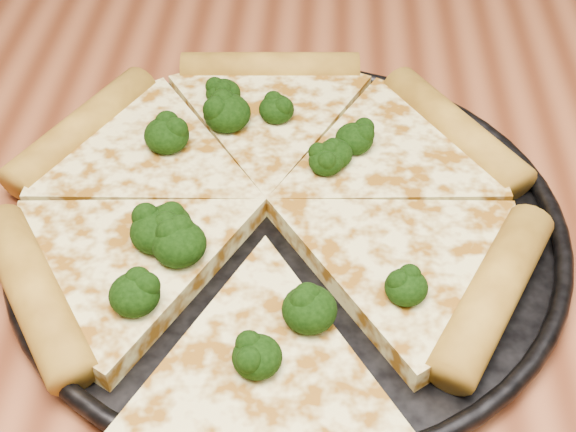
{
  "coord_description": "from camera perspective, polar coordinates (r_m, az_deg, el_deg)",
  "views": [
    {
      "loc": [
        0.0,
        -0.4,
        1.12
      ],
      "look_at": [
        -0.02,
        -0.02,
        0.77
      ],
      "focal_mm": 51.23,
      "sensor_mm": 36.0,
      "label": 1
    }
  ],
  "objects": [
    {
      "name": "dining_table",
      "position": [
        0.61,
        1.73,
        -5.92
      ],
      "size": [
        1.2,
        0.9,
        0.75
      ],
      "color": "brown",
      "rests_on": "ground"
    },
    {
      "name": "pizza_pan",
      "position": [
        0.52,
        0.0,
        -0.66
      ],
      "size": [
        0.35,
        0.35,
        0.02
      ],
      "color": "black",
      "rests_on": "dining_table"
    },
    {
      "name": "pizza",
      "position": [
        0.52,
        -1.51,
        0.55
      ],
      "size": [
        0.36,
        0.37,
        0.03
      ],
      "rotation": [
        0.0,
        0.0,
        0.05
      ],
      "color": "#FBF29A",
      "rests_on": "pizza_pan"
    },
    {
      "name": "broccoli_florets",
      "position": [
        0.51,
        -3.78,
        1.23
      ],
      "size": [
        0.18,
        0.26,
        0.02
      ],
      "color": "black",
      "rests_on": "pizza"
    }
  ]
}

